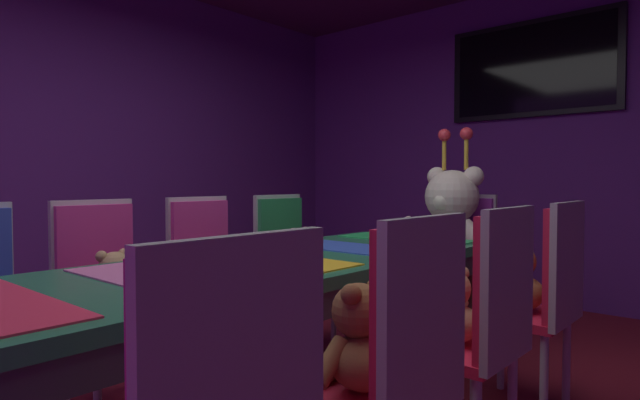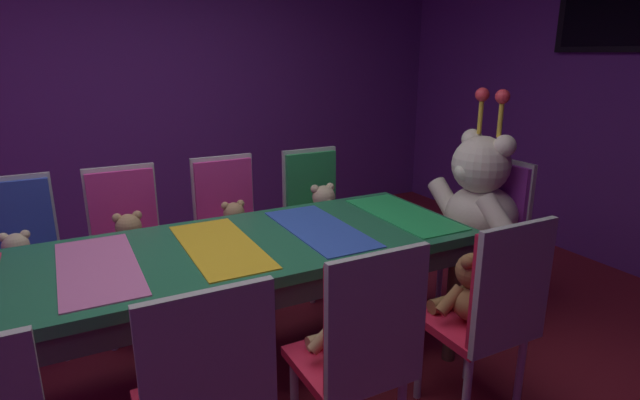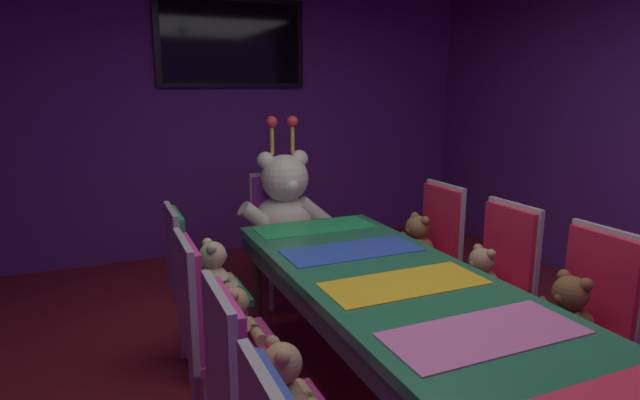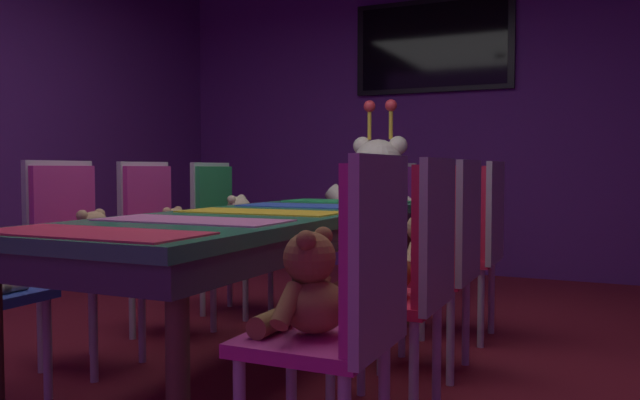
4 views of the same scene
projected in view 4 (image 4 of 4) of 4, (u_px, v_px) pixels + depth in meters
ground_plane at (261, 367)px, 3.06m from camera, size 7.90×7.90×0.00m
wall_back at (435, 119)px, 5.90m from camera, size 5.20×0.12×2.80m
banquet_table at (261, 230)px, 3.03m from camera, size 0.90×2.54×0.75m
chair_left_1 at (72, 241)px, 3.09m from camera, size 0.42×0.41×0.98m
teddy_left_1 at (95, 245)px, 3.03m from camera, size 0.24×0.31×0.29m
chair_left_2 at (155, 230)px, 3.67m from camera, size 0.42×0.41×0.98m
teddy_left_2 at (176, 235)px, 3.61m from camera, size 0.22×0.29×0.27m
chair_left_3 at (221, 222)px, 4.23m from camera, size 0.42×0.41×0.98m
teddy_left_3 at (240, 223)px, 4.16m from camera, size 0.26×0.33×0.32m
chair_right_0 at (354, 292)px, 1.82m from camera, size 0.42×0.41×0.98m
teddy_right_0 at (308, 289)px, 1.88m from camera, size 0.26×0.33×0.31m
chair_right_1 at (417, 262)px, 2.40m from camera, size 0.42×0.41×0.98m
teddy_right_1 at (380, 259)px, 2.46m from camera, size 0.27×0.35×0.33m
chair_right_2 at (451, 245)px, 2.94m from camera, size 0.42×0.41×0.98m
teddy_right_2 at (421, 246)px, 3.00m from camera, size 0.24×0.31×0.29m
chair_right_3 at (481, 232)px, 3.54m from camera, size 0.42×0.41×0.98m
teddy_right_3 at (454, 231)px, 3.60m from camera, size 0.27×0.35×0.33m
throne_chair at (385, 217)px, 4.68m from camera, size 0.41×0.42×0.98m
king_teddy_bear at (377, 194)px, 4.51m from camera, size 0.76×0.58×0.97m
wall_tv at (433, 46)px, 5.78m from camera, size 1.43×0.06×0.83m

